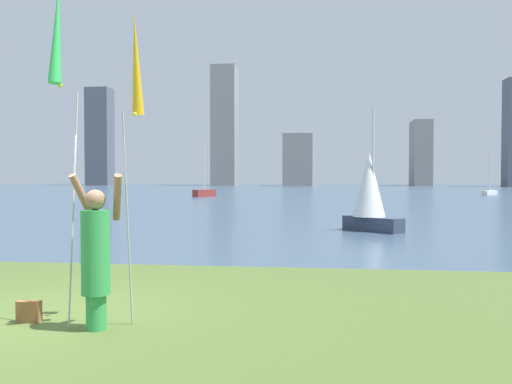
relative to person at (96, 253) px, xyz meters
The scene contains 12 objects.
ground 51.59m from the person, 91.16° to the left, with size 120.00×138.00×0.12m.
person is the anchor object (origin of this frame).
kite_flag_left 2.66m from the person, 147.96° to the right, with size 0.16×0.72×4.35m.
kite_flag_right 2.47m from the person, 53.74° to the left, with size 0.16×0.69×4.14m.
bag 1.35m from the person, 168.25° to the left, with size 0.31×0.14×0.29m.
sailboat_2 43.12m from the person, 100.57° to the left, with size 1.89×2.24×4.69m.
sailboat_4 13.78m from the person, 71.04° to the left, with size 2.08×2.05×4.30m.
sailboat_5 53.01m from the person, 69.10° to the left, with size 2.14×2.87×4.26m.
skyline_tower_0 101.55m from the person, 112.77° to the left, with size 4.38×3.84×18.25m.
skyline_tower_1 93.86m from the person, 99.28° to the left, with size 4.37×4.74×21.54m.
skyline_tower_2 90.90m from the person, 91.05° to the left, with size 5.15×6.02×9.10m.
skyline_tower_3 95.77m from the person, 78.08° to the left, with size 3.06×6.76×11.46m.
Camera 1 is at (3.93, -7.32, 1.98)m, focal length 38.81 mm.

